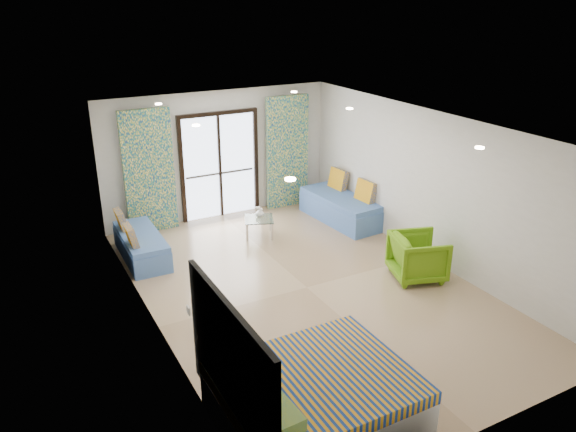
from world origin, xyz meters
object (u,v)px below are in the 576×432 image
bed (313,397)px  daybed_right (341,207)px  daybed_left (141,245)px  armchair (418,255)px  coffee_table (259,220)px

bed → daybed_right: daybed_right is taller
daybed_left → armchair: bearing=-36.3°
armchair → daybed_left: bearing=71.1°
coffee_table → armchair: 3.30m
daybed_left → daybed_right: size_ratio=0.84×
bed → coffee_table: bearing=71.1°
daybed_left → coffee_table: 2.35m
bed → armchair: armchair is taller
daybed_right → coffee_table: 1.89m
coffee_table → armchair: bearing=-60.9°
daybed_left → armchair: size_ratio=2.02×
coffee_table → daybed_left: bearing=177.4°
daybed_right → coffee_table: daybed_right is taller
bed → daybed_right: size_ratio=1.04×
coffee_table → bed: bearing=-108.9°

